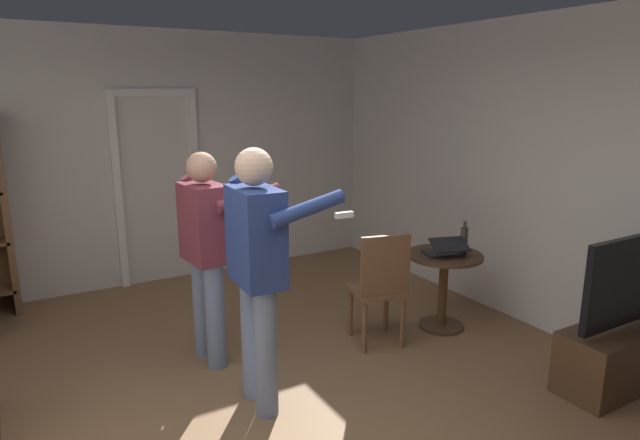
% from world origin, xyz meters
% --- Properties ---
extents(wall_back, '(6.08, 0.12, 2.75)m').
position_xyz_m(wall_back, '(0.00, 3.36, 1.38)').
color(wall_back, beige).
rests_on(wall_back, ground_plane).
extents(wall_right, '(0.12, 6.84, 2.75)m').
position_xyz_m(wall_right, '(2.98, 0.00, 1.38)').
color(wall_right, beige).
rests_on(wall_right, ground_plane).
extents(doorway_frame, '(0.93, 0.08, 2.13)m').
position_xyz_m(doorway_frame, '(0.32, 3.28, 1.22)').
color(doorway_frame, white).
rests_on(doorway_frame, ground_plane).
extents(tv_flatscreen, '(1.10, 0.40, 1.14)m').
position_xyz_m(tv_flatscreen, '(2.62, -0.70, 0.33)').
color(tv_flatscreen, '#4C331E').
rests_on(tv_flatscreen, ground_plane).
extents(side_table, '(0.67, 0.67, 0.70)m').
position_xyz_m(side_table, '(2.17, 0.70, 0.47)').
color(side_table, '#4C331E').
rests_on(side_table, ground_plane).
extents(laptop, '(0.40, 0.40, 0.17)m').
position_xyz_m(laptop, '(2.13, 0.66, 0.75)').
color(laptop, black).
rests_on(laptop, side_table).
extents(bottle_on_table, '(0.06, 0.06, 0.30)m').
position_xyz_m(bottle_on_table, '(2.31, 0.62, 0.83)').
color(bottle_on_table, '#3B3732').
rests_on(bottle_on_table, side_table).
extents(wooden_chair, '(0.51, 0.51, 0.99)m').
position_xyz_m(wooden_chair, '(1.46, 0.70, 0.54)').
color(wooden_chair, brown).
rests_on(wooden_chair, ground_plane).
extents(person_blue_shirt, '(0.68, 0.63, 1.77)m').
position_xyz_m(person_blue_shirt, '(0.24, 0.39, 1.04)').
color(person_blue_shirt, slate).
rests_on(person_blue_shirt, ground_plane).
extents(person_striped_shirt, '(0.75, 0.59, 1.67)m').
position_xyz_m(person_striped_shirt, '(0.16, 1.17, 0.97)').
color(person_striped_shirt, slate).
rests_on(person_striped_shirt, ground_plane).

